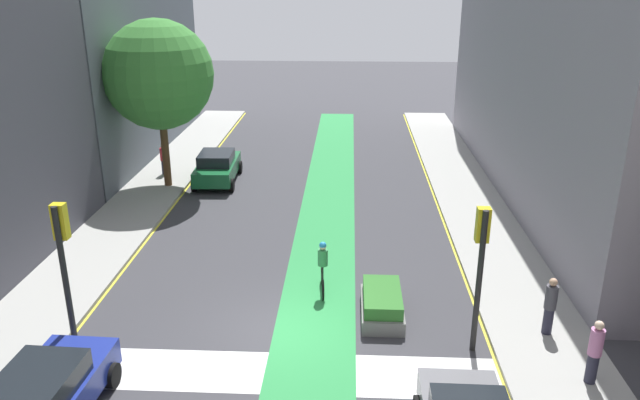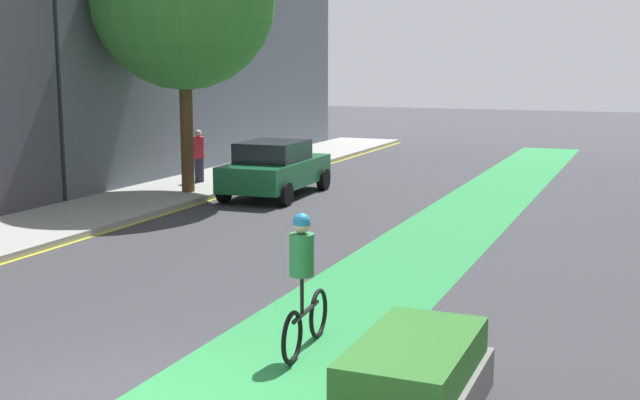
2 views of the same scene
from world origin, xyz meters
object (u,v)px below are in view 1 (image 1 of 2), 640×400
(car_green_left_far, at_px, (217,167))
(median_planter, at_px, (382,304))
(pedestrian_sidewalk_right_a, at_px, (595,351))
(pedestrian_sidewalk_right_b, at_px, (550,305))
(pedestrian_sidewalk_left_a, at_px, (164,159))
(traffic_signal_near_left, at_px, (63,253))
(car_blue_left_near, at_px, (45,396))
(traffic_signal_near_right, at_px, (481,253))
(street_tree_near, at_px, (159,75))
(cyclist_in_lane, at_px, (323,266))

(car_green_left_far, bearing_deg, median_planter, -58.68)
(pedestrian_sidewalk_right_a, distance_m, median_planter, 6.04)
(pedestrian_sidewalk_right_b, relative_size, median_planter, 0.73)
(pedestrian_sidewalk_right_a, bearing_deg, pedestrian_sidewalk_left_a, 133.50)
(traffic_signal_near_left, height_order, car_blue_left_near, traffic_signal_near_left)
(traffic_signal_near_right, bearing_deg, pedestrian_sidewalk_right_b, 14.94)
(traffic_signal_near_left, bearing_deg, car_blue_left_near, -80.12)
(car_blue_left_near, relative_size, car_green_left_far, 1.00)
(car_blue_left_near, bearing_deg, pedestrian_sidewalk_right_a, 8.98)
(street_tree_near, xyz_separation_m, median_planter, (9.90, -11.57, -5.09))
(traffic_signal_near_right, bearing_deg, car_blue_left_near, -160.34)
(pedestrian_sidewalk_right_a, height_order, pedestrian_sidewalk_right_b, pedestrian_sidewalk_right_a)
(traffic_signal_near_left, height_order, street_tree_near, street_tree_near)
(pedestrian_sidewalk_left_a, height_order, median_planter, pedestrian_sidewalk_left_a)
(pedestrian_sidewalk_right_a, height_order, median_planter, pedestrian_sidewalk_right_a)
(car_blue_left_near, xyz_separation_m, pedestrian_sidewalk_right_b, (12.57, 4.29, 0.24))
(pedestrian_sidewalk_right_a, relative_size, median_planter, 0.73)
(median_planter, bearing_deg, car_green_left_far, 121.32)
(car_blue_left_near, relative_size, street_tree_near, 0.54)
(car_blue_left_near, xyz_separation_m, cyclist_in_lane, (6.04, 6.59, 0.17))
(traffic_signal_near_left, xyz_separation_m, car_blue_left_near, (0.48, -2.77, -2.28))
(traffic_signal_near_right, relative_size, traffic_signal_near_left, 0.94)
(pedestrian_sidewalk_left_a, xyz_separation_m, street_tree_near, (0.68, -1.74, 4.54))
(cyclist_in_lane, xyz_separation_m, median_planter, (1.87, -1.35, -0.57))
(traffic_signal_near_left, height_order, cyclist_in_lane, traffic_signal_near_left)
(traffic_signal_near_right, height_order, pedestrian_sidewalk_right_b, traffic_signal_near_right)
(car_blue_left_near, xyz_separation_m, pedestrian_sidewalk_right_a, (12.99, 2.05, 0.25))
(pedestrian_sidewalk_right_b, bearing_deg, traffic_signal_near_left, -173.35)
(cyclist_in_lane, bearing_deg, traffic_signal_near_right, -33.88)
(car_green_left_far, height_order, median_planter, car_green_left_far)
(cyclist_in_lane, distance_m, pedestrian_sidewalk_right_b, 6.93)
(car_blue_left_near, bearing_deg, cyclist_in_lane, 47.53)
(pedestrian_sidewalk_left_a, xyz_separation_m, median_planter, (10.57, -13.31, -0.55))
(traffic_signal_near_left, bearing_deg, car_green_left_far, 87.24)
(traffic_signal_near_left, bearing_deg, pedestrian_sidewalk_left_a, 97.89)
(traffic_signal_near_right, distance_m, street_tree_near, 18.20)
(pedestrian_sidewalk_right_a, bearing_deg, car_blue_left_near, -171.02)
(pedestrian_sidewalk_right_a, distance_m, pedestrian_sidewalk_left_a, 22.75)
(car_green_left_far, xyz_separation_m, cyclist_in_lane, (5.79, -11.24, 0.17))
(cyclist_in_lane, relative_size, median_planter, 0.77)
(traffic_signal_near_left, bearing_deg, pedestrian_sidewalk_right_b, 6.65)
(pedestrian_sidewalk_right_a, bearing_deg, car_green_left_far, 128.93)
(car_green_left_far, height_order, pedestrian_sidewalk_right_a, pedestrian_sidewalk_right_a)
(car_green_left_far, distance_m, pedestrian_sidewalk_left_a, 3.01)
(traffic_signal_near_right, height_order, pedestrian_sidewalk_right_a, traffic_signal_near_right)
(car_green_left_far, bearing_deg, car_blue_left_near, -90.78)
(car_green_left_far, distance_m, pedestrian_sidewalk_right_b, 18.31)
(car_green_left_far, bearing_deg, cyclist_in_lane, -62.74)
(car_blue_left_near, distance_m, pedestrian_sidewalk_right_b, 13.28)
(traffic_signal_near_right, xyz_separation_m, cyclist_in_lane, (-4.31, 2.90, -1.94))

